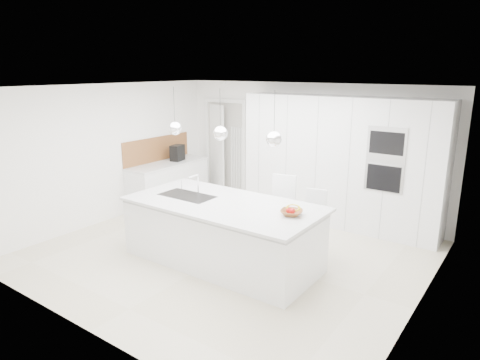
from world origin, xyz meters
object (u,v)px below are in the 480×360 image
Objects in this scene: espresso_machine at (177,153)px; bar_stool_right at (311,224)px; island_base at (222,234)px; bar_stool_left at (278,215)px; fruit_bowl at (292,213)px.

bar_stool_right is at bearing -25.81° from espresso_machine.
espresso_machine is 3.63m from bar_stool_right.
bar_stool_right is (3.49, -0.82, -0.56)m from espresso_machine.
island_base is 1.35m from bar_stool_right.
island_base is at bearing -146.98° from bar_stool_right.
espresso_machine reaches higher than bar_stool_right.
bar_stool_left is (3.00, -0.95, -0.47)m from espresso_machine.
bar_stool_left is at bearing -30.17° from espresso_machine.
fruit_bowl is 0.92m from bar_stool_right.
bar_stool_left is at bearing -176.83° from bar_stool_right.
espresso_machine reaches higher than bar_stool_left.
fruit_bowl is at bearing -94.62° from bar_stool_right.
espresso_machine is 0.28× the size of bar_stool_left.
bar_stool_right reaches higher than fruit_bowl.
bar_stool_right is (0.96, 0.95, 0.08)m from island_base.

